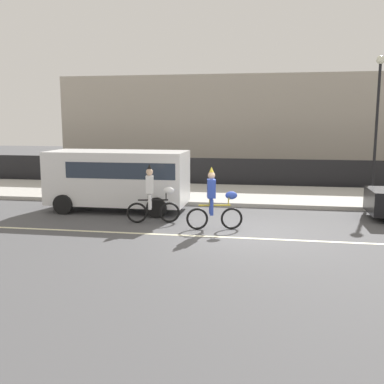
% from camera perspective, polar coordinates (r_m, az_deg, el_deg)
% --- Properties ---
extents(ground_plane, '(80.00, 80.00, 0.00)m').
position_cam_1_polar(ground_plane, '(13.30, 6.66, -5.28)').
color(ground_plane, '#4C4C4F').
extents(road_centre_line, '(36.00, 0.14, 0.01)m').
position_cam_1_polar(road_centre_line, '(12.81, 6.54, -5.82)').
color(road_centre_line, beige).
rests_on(road_centre_line, ground).
extents(sidewalk_curb, '(60.00, 5.00, 0.15)m').
position_cam_1_polar(sidewalk_curb, '(19.64, 7.73, -0.37)').
color(sidewalk_curb, '#ADAAA3').
rests_on(sidewalk_curb, ground).
extents(fence_line, '(40.00, 0.08, 1.40)m').
position_cam_1_polar(fence_line, '(22.42, 8.04, 2.42)').
color(fence_line, black).
rests_on(fence_line, ground).
extents(building_backdrop, '(28.00, 8.00, 5.96)m').
position_cam_1_polar(building_backdrop, '(30.88, 11.78, 8.38)').
color(building_backdrop, '#B2A899').
rests_on(building_backdrop, ground).
extents(parade_cyclist_zebra, '(1.70, 0.55, 1.92)m').
position_cam_1_polar(parade_cyclist_zebra, '(14.47, -4.92, -0.66)').
color(parade_cyclist_zebra, black).
rests_on(parade_cyclist_zebra, ground).
extents(parade_cyclist_cobalt, '(1.70, 0.55, 1.92)m').
position_cam_1_polar(parade_cyclist_cobalt, '(13.55, 2.94, -1.31)').
color(parade_cyclist_cobalt, black).
rests_on(parade_cyclist_cobalt, ground).
extents(parked_van_white, '(5.00, 2.22, 2.18)m').
position_cam_1_polar(parked_van_white, '(16.58, -9.14, 2.04)').
color(parked_van_white, white).
rests_on(parked_van_white, ground).
extents(street_lamp_post, '(0.36, 0.36, 5.86)m').
position_cam_1_polar(street_lamp_post, '(21.40, 22.53, 10.32)').
color(street_lamp_post, black).
rests_on(street_lamp_post, sidewalk_curb).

